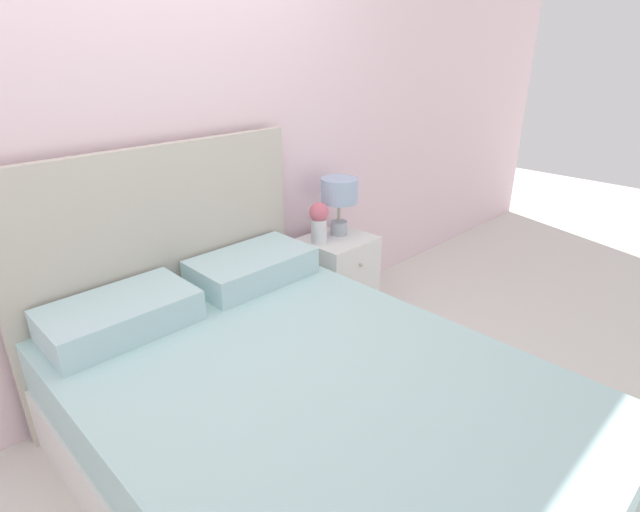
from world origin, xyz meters
TOP-DOWN VIEW (x-y plane):
  - ground_plane at (0.00, 0.00)m, footprint 12.00×12.00m
  - wall_back at (0.00, 0.07)m, footprint 8.00×0.06m
  - bed at (0.00, -0.96)m, footprint 1.50×2.09m
  - nightstand at (1.05, -0.20)m, footprint 0.41×0.39m
  - table_lamp at (1.10, -0.16)m, footprint 0.23×0.23m
  - flower_vase at (0.91, -0.18)m, footprint 0.12×0.12m

SIDE VIEW (x-z plane):
  - ground_plane at x=0.00m, z-range 0.00..0.00m
  - nightstand at x=1.05m, z-range 0.00..0.56m
  - bed at x=0.00m, z-range -0.33..0.92m
  - flower_vase at x=0.91m, z-range 0.58..0.83m
  - table_lamp at x=1.10m, z-range 0.64..1.00m
  - wall_back at x=0.00m, z-range 0.00..2.60m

